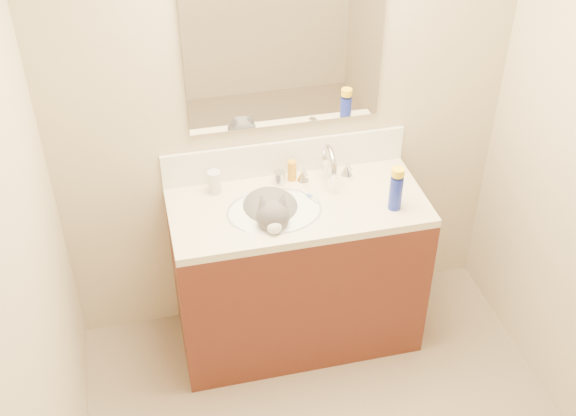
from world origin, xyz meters
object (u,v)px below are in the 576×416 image
basin (274,223)px  spray_can (396,193)px  faucet (328,167)px  silver_jar (279,178)px  pill_bottle (214,182)px  amber_bottle (292,171)px  vanity_cabinet (297,275)px  cat (271,214)px

basin → spray_can: size_ratio=2.73×
basin → faucet: (0.30, 0.17, 0.16)m
silver_jar → basin: bearing=-108.5°
pill_bottle → silver_jar: 0.31m
silver_jar → spray_can: spray_can is taller
amber_bottle → spray_can: (0.40, -0.33, 0.03)m
silver_jar → amber_bottle: amber_bottle is taller
silver_jar → vanity_cabinet: bearing=-74.8°
cat → amber_bottle: 0.27m
vanity_cabinet → spray_can: (0.42, -0.13, 0.53)m
faucet → cat: 0.37m
amber_bottle → spray_can: size_ratio=0.64×
faucet → amber_bottle: (-0.16, 0.06, -0.03)m
cat → silver_jar: cat is taller
pill_bottle → vanity_cabinet: bearing=-26.4°
vanity_cabinet → faucet: 0.58m
vanity_cabinet → spray_can: bearing=-17.7°
vanity_cabinet → faucet: size_ratio=4.29×
basin → amber_bottle: 0.29m
cat → spray_can: same height
vanity_cabinet → cat: bearing=-173.7°
faucet → cat: bearing=-154.0°
pill_bottle → cat: bearing=-40.1°
vanity_cabinet → amber_bottle: 0.54m
basin → faucet: size_ratio=1.61×
basin → silver_jar: bearing=71.5°
cat → amber_bottle: cat is taller
pill_bottle → amber_bottle: 0.38m
basin → pill_bottle: (-0.24, 0.21, 0.13)m
cat → pill_bottle: (-0.23, 0.19, 0.09)m
faucet → silver_jar: size_ratio=4.38×
vanity_cabinet → spray_can: spray_can is taller
vanity_cabinet → pill_bottle: pill_bottle is taller
vanity_cabinet → silver_jar: 0.52m
vanity_cabinet → silver_jar: silver_jar is taller
faucet → pill_bottle: bearing=175.5°
vanity_cabinet → basin: size_ratio=2.67×
faucet → amber_bottle: size_ratio=2.67×
basin → cat: cat is taller
faucet → pill_bottle: size_ratio=2.46×
silver_jar → faucet: bearing=-10.9°
cat → pill_bottle: bearing=146.8°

